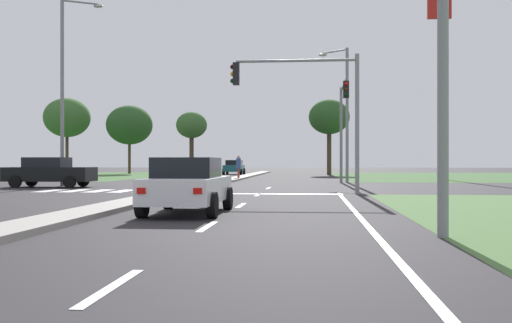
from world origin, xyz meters
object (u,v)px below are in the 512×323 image
object	(u,v)px
car_black_third	(49,172)
treeline_near	(67,118)
treeline_fourth	(329,117)
car_teal_second	(234,167)
treeline_third	(192,126)
fastfood_pole_sign	(439,50)
traffic_signal_far_right	(343,114)
pedestrian_at_median	(238,164)
traffic_signal_near_right	(310,97)
treeline_second	(129,125)
street_lamp_second	(65,83)
car_white_near	(188,185)
street_lamp_third	(345,107)

from	to	relation	value
car_black_third	treeline_near	distance (m)	37.32
car_black_third	treeline_fourth	size ratio (longest dim) A/B	0.60
car_teal_second	treeline_third	size ratio (longest dim) A/B	0.64
car_teal_second	treeline_fourth	xyz separation A→B (m)	(9.84, -0.09, 5.11)
fastfood_pole_sign	treeline_fourth	xyz separation A→B (m)	(-8.01, 14.33, -4.11)
traffic_signal_far_right	treeline_fourth	distance (m)	24.94
pedestrian_at_median	treeline_fourth	world-z (taller)	treeline_fourth
traffic_signal_far_right	treeline_third	world-z (taller)	treeline_third
traffic_signal_near_right	traffic_signal_far_right	bearing A→B (deg)	80.07
treeline_second	treeline_third	size ratio (longest dim) A/B	1.16
pedestrian_at_median	treeline_third	size ratio (longest dim) A/B	0.26
street_lamp_second	pedestrian_at_median	size ratio (longest dim) A/B	6.13
treeline_near	treeline_fourth	size ratio (longest dim) A/B	1.10
pedestrian_at_median	treeline_third	xyz separation A→B (m)	(-7.14, 17.60, 3.97)
car_teal_second	street_lamp_second	bearing A→B (deg)	79.36
car_black_third	fastfood_pole_sign	bearing A→B (deg)	125.08
treeline_third	car_white_near	bearing A→B (deg)	-78.66
treeline_near	treeline_second	distance (m)	7.19
car_white_near	fastfood_pole_sign	xyz separation A→B (m)	(13.11, 31.63, 9.25)
treeline_third	treeline_fourth	world-z (taller)	treeline_fourth
car_white_near	fastfood_pole_sign	world-z (taller)	fastfood_pole_sign
car_white_near	street_lamp_second	distance (m)	20.01
pedestrian_at_median	treeline_near	distance (m)	30.42
treeline_second	car_black_third	bearing A→B (deg)	-79.50
car_teal_second	treeline_fourth	bearing A→B (deg)	179.45
treeline_second	car_teal_second	bearing A→B (deg)	-15.86
car_white_near	car_teal_second	xyz separation A→B (m)	(-4.75, 46.06, 0.02)
car_white_near	traffic_signal_near_right	distance (m)	10.91
car_teal_second	treeline_second	xyz separation A→B (m)	(-12.25, 3.48, 4.67)
traffic_signal_far_right	treeline_second	distance (m)	36.09
fastfood_pole_sign	traffic_signal_near_right	bearing A→B (deg)	-114.50
pedestrian_at_median	treeline_near	xyz separation A→B (m)	(-21.95, 20.43, 5.13)
street_lamp_third	treeline_second	xyz separation A→B (m)	(-22.42, 25.62, 0.50)
street_lamp_third	treeline_second	bearing A→B (deg)	131.19
street_lamp_second	fastfood_pole_sign	world-z (taller)	fastfood_pole_sign
car_white_near	treeline_near	xyz separation A→B (m)	(-24.14, 49.32, 5.54)
treeline_third	car_teal_second	bearing A→B (deg)	-5.44
treeline_second	car_white_near	bearing A→B (deg)	-71.06
street_lamp_second	car_white_near	bearing A→B (deg)	-57.84
traffic_signal_far_right	fastfood_pole_sign	size ratio (longest dim) A/B	0.44
street_lamp_third	treeline_near	bearing A→B (deg)	139.32
car_teal_second	pedestrian_at_median	bearing A→B (deg)	98.48
car_teal_second	street_lamp_third	world-z (taller)	street_lamp_third
car_black_third	street_lamp_third	world-z (taller)	street_lamp_third
street_lamp_second	treeline_near	size ratio (longest dim) A/B	1.22
traffic_signal_near_right	street_lamp_third	size ratio (longest dim) A/B	0.67
treeline_second	treeline_fourth	xyz separation A→B (m)	(22.10, -3.58, 0.45)
car_black_third	treeline_near	bearing A→B (deg)	-158.47
pedestrian_at_median	treeline_fourth	size ratio (longest dim) A/B	0.22
fastfood_pole_sign	car_teal_second	bearing A→B (deg)	141.06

